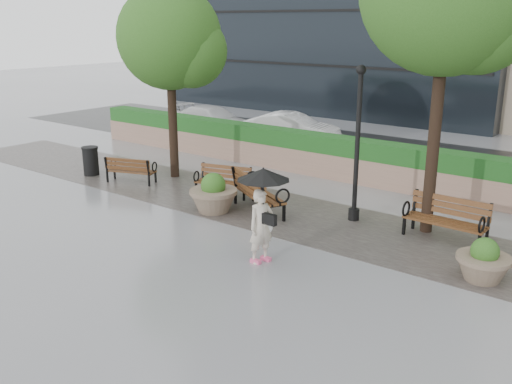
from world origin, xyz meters
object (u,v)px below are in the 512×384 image
Objects in this scene: lamppost at (357,155)px; planter_right at (483,264)px; bench_2 at (258,201)px; pedestrian at (262,206)px; car_right at (292,129)px; car_left at (213,121)px; bench_3 at (445,228)px; planter_left at (214,197)px; bench_1 at (223,187)px; trash_bin at (91,162)px; bench_0 at (131,175)px.

planter_right is at bearing -23.60° from lamppost.
bench_2 is 3.37m from pedestrian.
planter_right is 13.16m from car_right.
car_left is (-8.29, 7.44, 0.30)m from bench_2.
pedestrian is at bearing -124.73° from bench_3.
planter_right is (6.98, 0.08, -0.07)m from planter_left.
bench_1 is at bearing 69.28° from pedestrian.
trash_bin is 0.23× the size of lamppost.
bench_1 is 5.06m from trash_bin.
bench_2 is 0.54× the size of lamppost.
car_left reaches higher than planter_right.
planter_right is at bearing 157.54° from bench_0.
bench_3 is 11.06m from car_right.
planter_right is 0.27× the size of lamppost.
bench_3 is at bearing -139.57° from bench_2.
lamppost is at bearing 169.07° from bench_0.
bench_1 is at bearing 172.62° from bench_0.
planter_right is at bearing -49.04° from bench_3.
pedestrian is (-0.27, -3.53, -0.48)m from lamppost.
bench_3 is 4.52m from pedestrian.
car_left is at bearing 155.12° from bench_3.
bench_2 is 0.50× the size of car_left.
bench_3 reaches higher than planter_right.
bench_0 is 7.89m from car_right.
bench_1 is 7.83m from planter_right.
car_right reaches higher than bench_0.
bench_1 is at bearing 171.35° from planter_right.
bench_2 is 2.34× the size of trash_bin.
lamppost is (-3.71, 1.62, 1.37)m from planter_right.
bench_0 is 9.65m from bench_3.
bench_1 is (3.20, 0.72, 0.01)m from bench_0.
planter_right is 16.41m from car_left.
bench_0 is 0.42× the size of car_right.
car_left is (-12.93, 6.39, 0.32)m from bench_3.
planter_right is at bearing -24.05° from bench_1.
bench_2 is at bearing 57.62° from pedestrian.
planter_left reaches higher than bench_0.
bench_3 is at bearing -139.99° from car_right.
bench_0 is 0.39× the size of car_left.
bench_0 is at bearing 161.63° from car_right.
bench_0 is at bearing 172.26° from planter_left.
bench_0 is at bearing 89.83° from pedestrian.
car_right is (-3.22, 8.39, 0.24)m from planter_left.
planter_left is (0.76, -1.26, 0.16)m from bench_1.
car_left is (-7.32, 8.13, 0.20)m from planter_left.
trash_bin reaches higher than planter_right.
bench_3 is (9.57, 1.20, 0.05)m from bench_0.
planter_left is (-0.97, -0.69, 0.10)m from bench_2.
bench_1 is 4.97m from pedestrian.
bench_2 is at bearing -165.86° from bench_3.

